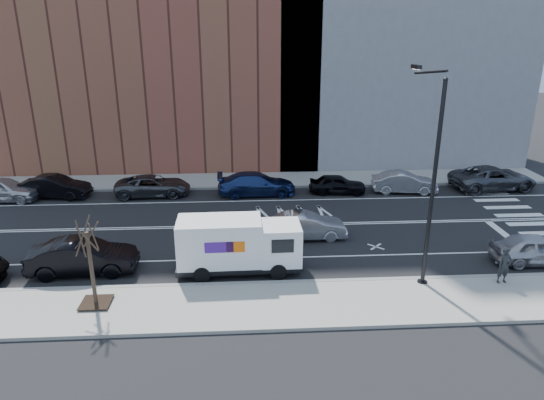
{
  "coord_description": "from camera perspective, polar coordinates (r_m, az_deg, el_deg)",
  "views": [
    {
      "loc": [
        -0.82,
        -26.11,
        10.77
      ],
      "look_at": [
        0.75,
        0.45,
        1.4
      ],
      "focal_mm": 32.0,
      "sensor_mm": 36.0,
      "label": 1
    }
  ],
  "objects": [
    {
      "name": "far_parked_g",
      "position": [
        37.83,
        24.54,
        2.37
      ],
      "size": [
        6.19,
        3.34,
        1.65
      ],
      "primitive_type": "imported",
      "rotation": [
        0.0,
        0.0,
        1.68
      ],
      "color": "#484A4F",
      "rests_on": "ground"
    },
    {
      "name": "far_parked_e",
      "position": [
        33.88,
        7.7,
        1.87
      ],
      "size": [
        4.02,
        1.93,
        1.33
      ],
      "primitive_type": "imported",
      "rotation": [
        0.0,
        0.0,
        1.47
      ],
      "color": "black",
      "rests_on": "ground"
    },
    {
      "name": "road_markings",
      "position": [
        28.26,
        -1.47,
        -3.0
      ],
      "size": [
        40.0,
        8.6,
        0.01
      ],
      "primitive_type": null,
      "color": "white",
      "rests_on": "ground"
    },
    {
      "name": "far_parked_b",
      "position": [
        35.82,
        -24.14,
        1.43
      ],
      "size": [
        4.76,
        2.18,
        1.51
      ],
      "primitive_type": "imported",
      "rotation": [
        0.0,
        0.0,
        1.44
      ],
      "color": "black",
      "rests_on": "ground"
    },
    {
      "name": "sidewalk_far",
      "position": [
        36.52,
        -1.96,
        2.36
      ],
      "size": [
        44.0,
        3.6,
        0.15
      ],
      "primitive_type": "cube",
      "color": "gray",
      "rests_on": "ground"
    },
    {
      "name": "near_parked_front",
      "position": [
        26.85,
        28.69,
        -5.09
      ],
      "size": [
        4.37,
        1.92,
        1.46
      ],
      "primitive_type": "imported",
      "rotation": [
        0.0,
        0.0,
        1.53
      ],
      "color": "#B6B5BB",
      "rests_on": "ground"
    },
    {
      "name": "pedestrian",
      "position": [
        23.79,
        25.66,
        -6.93
      ],
      "size": [
        0.67,
        0.49,
        1.68
      ],
      "primitive_type": "imported",
      "rotation": [
        0.0,
        0.0,
        0.16
      ],
      "color": "black",
      "rests_on": "sidewalk_near"
    },
    {
      "name": "far_parked_a",
      "position": [
        36.64,
        -29.09,
        1.1
      ],
      "size": [
        4.82,
        2.24,
        1.6
      ],
      "primitive_type": "imported",
      "rotation": [
        0.0,
        0.0,
        1.5
      ],
      "color": "silver",
      "rests_on": "ground"
    },
    {
      "name": "curb_far",
      "position": [
        34.8,
        -1.88,
        1.51
      ],
      "size": [
        44.0,
        0.25,
        0.17
      ],
      "primitive_type": "cube",
      "color": "gray",
      "rests_on": "ground"
    },
    {
      "name": "fedex_van",
      "position": [
        22.56,
        -4.03,
        -5.24
      ],
      "size": [
        5.81,
        2.15,
        2.64
      ],
      "rotation": [
        0.0,
        0.0,
        0.02
      ],
      "color": "black",
      "rests_on": "ground"
    },
    {
      "name": "bldg_brick",
      "position": [
        42.32,
        -13.95,
        19.19
      ],
      "size": [
        26.0,
        10.0,
        22.0
      ],
      "primitive_type": "cube",
      "color": "brown",
      "rests_on": "ground"
    },
    {
      "name": "crosswalk",
      "position": [
        32.88,
        27.65,
        -2.03
      ],
      "size": [
        3.0,
        14.0,
        0.01
      ],
      "primitive_type": null,
      "color": "white",
      "rests_on": "ground"
    },
    {
      "name": "bldg_concrete",
      "position": [
        43.69,
        14.75,
        21.75
      ],
      "size": [
        20.0,
        10.0,
        26.0
      ],
      "primitive_type": "cube",
      "color": "slate",
      "rests_on": "ground"
    },
    {
      "name": "streetlight",
      "position": [
        21.5,
        18.11,
        3.07
      ],
      "size": [
        0.44,
        4.02,
        9.34
      ],
      "color": "black",
      "rests_on": "ground"
    },
    {
      "name": "sidewalk_near",
      "position": [
        20.37,
        -0.58,
        -12.28
      ],
      "size": [
        44.0,
        3.6,
        0.15
      ],
      "primitive_type": "cube",
      "color": "gray",
      "rests_on": "ground"
    },
    {
      "name": "driving_sedan",
      "position": [
        26.36,
        4.0,
        -3.06
      ],
      "size": [
        4.41,
        1.68,
        1.43
      ],
      "primitive_type": "imported",
      "rotation": [
        0.0,
        0.0,
        1.61
      ],
      "color": "#A7A7AC",
      "rests_on": "ground"
    },
    {
      "name": "far_parked_f",
      "position": [
        34.98,
        15.29,
        2.01
      ],
      "size": [
        4.56,
        2.06,
        1.45
      ],
      "primitive_type": "imported",
      "rotation": [
        0.0,
        0.0,
        1.45
      ],
      "color": "#A8A8AD",
      "rests_on": "ground"
    },
    {
      "name": "far_parked_d",
      "position": [
        33.29,
        -1.83,
        1.92
      ],
      "size": [
        5.42,
        2.39,
        1.55
      ],
      "primitive_type": "imported",
      "rotation": [
        0.0,
        0.0,
        1.61
      ],
      "color": "navy",
      "rests_on": "ground"
    },
    {
      "name": "far_parked_c",
      "position": [
        34.1,
        -13.83,
        1.64
      ],
      "size": [
        5.09,
        2.48,
        1.4
      ],
      "primitive_type": "imported",
      "rotation": [
        0.0,
        0.0,
        1.6
      ],
      "color": "#414348",
      "rests_on": "ground"
    },
    {
      "name": "ground",
      "position": [
        28.26,
        -1.47,
        -3.01
      ],
      "size": [
        120.0,
        120.0,
        0.0
      ],
      "primitive_type": "plane",
      "color": "black",
      "rests_on": "ground"
    },
    {
      "name": "street_tree",
      "position": [
        20.95,
        -20.37,
        -8.34
      ],
      "size": [
        1.2,
        1.2,
        3.75
      ],
      "color": "black",
      "rests_on": "ground"
    },
    {
      "name": "curb_near",
      "position": [
        21.91,
        -0.82,
        -9.79
      ],
      "size": [
        44.0,
        0.25,
        0.17
      ],
      "primitive_type": "cube",
      "color": "gray",
      "rests_on": "ground"
    },
    {
      "name": "near_parked_rear_a",
      "position": [
        24.28,
        -21.37,
        -6.26
      ],
      "size": [
        4.99,
        1.94,
        1.62
      ],
      "primitive_type": "imported",
      "rotation": [
        0.0,
        0.0,
        1.62
      ],
      "color": "black",
      "rests_on": "ground"
    }
  ]
}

